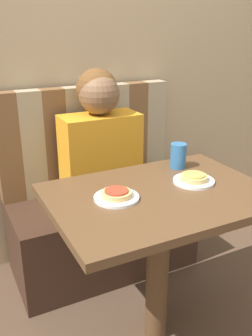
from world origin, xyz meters
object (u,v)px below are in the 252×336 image
Objects in this scene: plate_right at (194,181)px; drinking_cup at (178,156)px; pizza_right at (194,177)px; person at (100,137)px; plate_left at (117,198)px; pizza_left at (116,193)px.

drinking_cup is (0.04, 0.18, 0.05)m from plate_right.
plate_right is at bearing -102.18° from drinking_cup.
pizza_right is (-0.00, 0.00, 0.02)m from plate_right.
plate_right is at bearing -7.13° from pizza_right.
plate_right is 0.19m from drinking_cup.
plate_right is (0.19, -0.60, -0.06)m from person.
plate_left is at bearing 180.00° from plate_right.
person is 6.07× the size of pizza_left.
pizza_left is (0.00, 0.00, 0.02)m from plate_left.
plate_left is 1.51× the size of drinking_cup.
pizza_right reaches higher than plate_left.
plate_right is 1.50× the size of pizza_right.
drinking_cup reaches higher than plate_right.
person reaches higher than plate_left.
person is 0.63m from plate_left.
drinking_cup is (0.04, 0.18, 0.04)m from pizza_right.
pizza_left is at bearing -107.19° from person.
plate_left is 0.37m from pizza_right.
pizza_left is 0.37m from pizza_right.
person reaches higher than pizza_right.
drinking_cup reaches higher than pizza_left.
plate_left is (-0.19, -0.60, -0.06)m from person.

